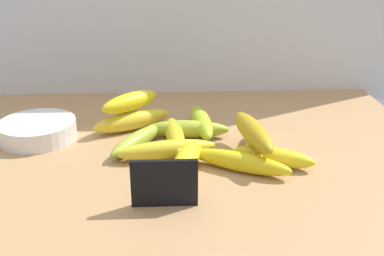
% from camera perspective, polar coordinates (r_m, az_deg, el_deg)
% --- Properties ---
extents(counter_top, '(1.10, 0.76, 0.03)m').
position_cam_1_polar(counter_top, '(0.98, -2.04, -3.46)').
color(counter_top, tan).
rests_on(counter_top, ground).
extents(chalkboard_sign, '(0.11, 0.02, 0.08)m').
position_cam_1_polar(chalkboard_sign, '(0.77, -3.39, -6.96)').
color(chalkboard_sign, black).
rests_on(chalkboard_sign, counter_top).
extents(fruit_bowl, '(0.17, 0.17, 0.04)m').
position_cam_1_polar(fruit_bowl, '(1.08, -18.35, -0.23)').
color(fruit_bowl, white).
rests_on(fruit_bowl, counter_top).
extents(banana_0, '(0.09, 0.17, 0.04)m').
position_cam_1_polar(banana_0, '(0.89, -0.64, -3.87)').
color(banana_0, yellow).
rests_on(banana_0, counter_top).
extents(banana_1, '(0.05, 0.17, 0.03)m').
position_cam_1_polar(banana_1, '(0.96, 7.67, -2.21)').
color(banana_1, yellow).
rests_on(banana_1, counter_top).
extents(banana_2, '(0.20, 0.07, 0.04)m').
position_cam_1_polar(banana_2, '(0.93, -3.11, -2.67)').
color(banana_2, yellow).
rests_on(banana_2, counter_top).
extents(banana_3, '(0.19, 0.12, 0.04)m').
position_cam_1_polar(banana_3, '(0.89, 5.94, -4.14)').
color(banana_3, yellow).
rests_on(banana_3, counter_top).
extents(banana_4, '(0.05, 0.19, 0.04)m').
position_cam_1_polar(banana_4, '(1.00, -1.99, -0.97)').
color(banana_4, gold).
rests_on(banana_4, counter_top).
extents(banana_5, '(0.12, 0.17, 0.04)m').
position_cam_1_polar(banana_5, '(0.98, -6.70, -1.50)').
color(banana_5, '#98B134').
rests_on(banana_5, counter_top).
extents(banana_6, '(0.16, 0.10, 0.04)m').
position_cam_1_polar(banana_6, '(0.92, 9.91, -3.48)').
color(banana_6, yellow).
rests_on(banana_6, counter_top).
extents(banana_7, '(0.19, 0.06, 0.04)m').
position_cam_1_polar(banana_7, '(1.03, -0.54, -0.12)').
color(banana_7, '#A7BB31').
rests_on(banana_7, counter_top).
extents(banana_8, '(0.19, 0.13, 0.04)m').
position_cam_1_polar(banana_8, '(1.08, -7.31, 0.91)').
color(banana_8, yellow).
rests_on(banana_8, counter_top).
extents(banana_9, '(0.06, 0.19, 0.04)m').
position_cam_1_polar(banana_9, '(1.06, 1.16, 0.75)').
color(banana_9, '#A7C628').
rests_on(banana_9, counter_top).
extents(banana_10, '(0.08, 0.20, 0.04)m').
position_cam_1_polar(banana_10, '(0.93, 7.46, -0.46)').
color(banana_10, '#BA961A').
rests_on(banana_10, banana_1).
extents(banana_11, '(0.14, 0.13, 0.04)m').
position_cam_1_polar(banana_11, '(1.07, -7.55, 3.20)').
color(banana_11, yellow).
rests_on(banana_11, banana_8).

